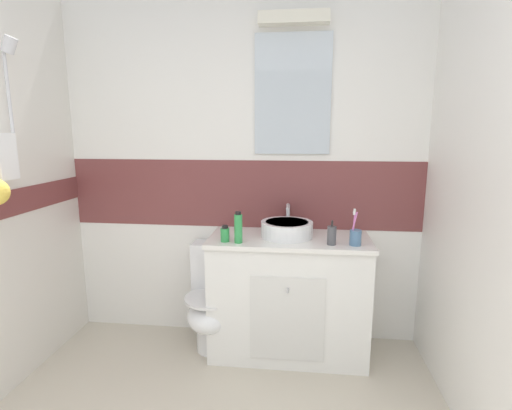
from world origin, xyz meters
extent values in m
cube|color=white|center=(0.00, 2.45, 0.42)|extent=(3.20, 0.10, 0.85)
cube|color=brown|center=(0.00, 2.45, 1.10)|extent=(3.20, 0.10, 0.50)
cube|color=white|center=(0.00, 2.45, 1.93)|extent=(3.20, 0.10, 1.15)
cube|color=silver|center=(0.36, 2.39, 1.81)|extent=(0.53, 0.02, 0.82)
cube|color=white|center=(0.36, 2.35, 2.30)|extent=(0.47, 0.10, 0.08)
cube|color=white|center=(-1.25, 1.60, 1.42)|extent=(0.10, 0.14, 0.26)
cylinder|color=silver|center=(-1.27, 1.74, 1.73)|extent=(0.02, 0.02, 0.62)
cylinder|color=silver|center=(-1.23, 1.74, 2.04)|extent=(0.10, 0.07, 0.11)
cube|color=white|center=(0.36, 2.16, 0.41)|extent=(1.07, 0.49, 0.82)
cube|color=white|center=(0.36, 2.15, 0.83)|extent=(1.09, 0.51, 0.03)
cube|color=silver|center=(0.36, 1.91, 0.37)|extent=(0.48, 0.01, 0.57)
cylinder|color=silver|center=(0.36, 1.89, 0.57)|extent=(0.02, 0.02, 0.03)
cylinder|color=white|center=(0.34, 2.17, 0.90)|extent=(0.35, 0.35, 0.10)
cylinder|color=#AFB1BA|center=(0.34, 2.17, 0.95)|extent=(0.29, 0.29, 0.01)
cylinder|color=silver|center=(0.34, 2.37, 0.94)|extent=(0.03, 0.03, 0.19)
cylinder|color=silver|center=(0.34, 2.28, 1.04)|extent=(0.02, 0.16, 0.02)
cylinder|color=white|center=(-0.18, 2.12, 0.09)|extent=(0.24, 0.24, 0.18)
ellipsoid|color=white|center=(-0.18, 2.08, 0.29)|extent=(0.34, 0.42, 0.22)
cylinder|color=white|center=(-0.18, 2.08, 0.41)|extent=(0.37, 0.37, 0.02)
cube|color=white|center=(-0.18, 2.29, 0.58)|extent=(0.36, 0.17, 0.35)
cylinder|color=silver|center=(-0.18, 2.29, 0.76)|extent=(0.04, 0.04, 0.02)
cylinder|color=#4C7299|center=(0.78, 2.01, 0.90)|extent=(0.07, 0.07, 0.10)
cylinder|color=#D872BF|center=(0.76, 2.01, 0.97)|extent=(0.02, 0.01, 0.18)
cube|color=white|center=(0.76, 2.01, 1.06)|extent=(0.01, 0.02, 0.03)
cylinder|color=#D872BF|center=(0.76, 2.01, 0.97)|extent=(0.04, 0.04, 0.19)
cube|color=white|center=(0.76, 2.01, 1.07)|extent=(0.02, 0.02, 0.03)
cylinder|color=#4C4C51|center=(0.63, 2.01, 0.91)|extent=(0.06, 0.06, 0.12)
cylinder|color=#262626|center=(0.63, 2.01, 0.99)|extent=(0.01, 0.01, 0.04)
cylinder|color=#262626|center=(0.63, 1.99, 1.01)|extent=(0.01, 0.02, 0.01)
cylinder|color=green|center=(0.03, 1.98, 0.94)|extent=(0.05, 0.05, 0.19)
cylinder|color=black|center=(0.03, 1.98, 1.05)|extent=(0.04, 0.04, 0.02)
cylinder|color=green|center=(-0.06, 2.00, 0.89)|extent=(0.06, 0.06, 0.09)
cylinder|color=black|center=(-0.06, 2.00, 0.95)|extent=(0.04, 0.04, 0.02)
camera|label=1|loc=(0.42, -0.40, 1.56)|focal=27.15mm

